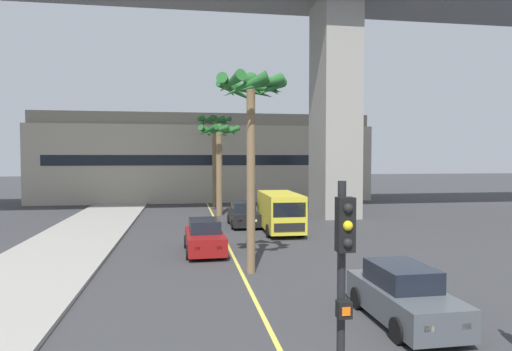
{
  "coord_description": "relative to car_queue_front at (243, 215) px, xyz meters",
  "views": [
    {
      "loc": [
        -2.2,
        0.32,
        4.54
      ],
      "look_at": [
        0.0,
        14.0,
        3.96
      ],
      "focal_mm": 31.59,
      "sensor_mm": 36.0,
      "label": 1
    }
  ],
  "objects": [
    {
      "name": "car_queue_front",
      "position": [
        0.0,
        0.0,
        0.0
      ],
      "size": [
        1.85,
        4.11,
        1.56
      ],
      "color": "black",
      "rests_on": "ground"
    },
    {
      "name": "traffic_light_median_near",
      "position": [
        -1.62,
        -23.04,
        1.99
      ],
      "size": [
        0.24,
        0.37,
        4.2
      ],
      "color": "black",
      "rests_on": "ground"
    },
    {
      "name": "sidewalk_left",
      "position": [
        -9.63,
        -13.36,
        -0.65
      ],
      "size": [
        4.8,
        80.0,
        0.15
      ],
      "primitive_type": "cube",
      "color": "#9E9991",
      "rests_on": "ground"
    },
    {
      "name": "pier_building_backdrop",
      "position": [
        -1.63,
        18.76,
        3.63
      ],
      "size": [
        33.73,
        8.04,
        8.82
      ],
      "color": "#BCB29E",
      "rests_on": "ground"
    },
    {
      "name": "car_queue_third",
      "position": [
        -2.88,
        -7.83,
        0.0
      ],
      "size": [
        1.93,
        4.15,
        1.56
      ],
      "color": "maroon",
      "rests_on": "ground"
    },
    {
      "name": "palm_tree_far_median",
      "position": [
        -1.08,
        11.84,
        5.9
      ],
      "size": [
        3.21,
        3.18,
        8.28
      ],
      "color": "brown",
      "rests_on": "ground"
    },
    {
      "name": "palm_tree_near_median",
      "position": [
        -1.25,
        -11.83,
        5.79
      ],
      "size": [
        2.82,
        2.88,
        7.77
      ],
      "color": "brown",
      "rests_on": "ground"
    },
    {
      "name": "palm_tree_mid_median",
      "position": [
        -1.15,
        5.46,
        4.73
      ],
      "size": [
        3.37,
        3.38,
        7.04
      ],
      "color": "brown",
      "rests_on": "ground"
    },
    {
      "name": "delivery_van",
      "position": [
        1.84,
        -2.94,
        0.57
      ],
      "size": [
        2.23,
        5.28,
        2.36
      ],
      "color": "yellow",
      "rests_on": "ground"
    },
    {
      "name": "car_queue_second",
      "position": [
        2.1,
        -17.66,
        0.0
      ],
      "size": [
        1.87,
        4.12,
        1.56
      ],
      "color": "#4C5156",
      "rests_on": "ground"
    },
    {
      "name": "lane_stripe_center",
      "position": [
        -1.63,
        -5.36,
        -0.72
      ],
      "size": [
        0.14,
        56.0,
        0.01
      ],
      "primitive_type": "cube",
      "color": "#DBCC4C",
      "rests_on": "ground"
    }
  ]
}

